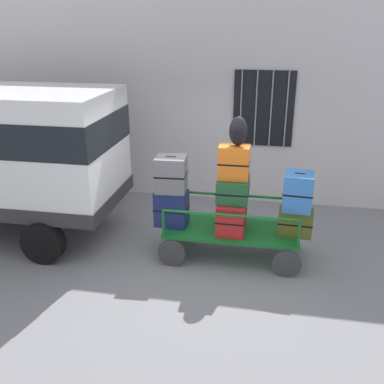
% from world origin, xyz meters
% --- Properties ---
extents(ground_plane, '(40.00, 40.00, 0.00)m').
position_xyz_m(ground_plane, '(0.00, 0.00, 0.00)').
color(ground_plane, gray).
extents(building_wall, '(12.00, 0.38, 5.00)m').
position_xyz_m(building_wall, '(0.00, 2.71, 2.50)').
color(building_wall, silver).
rests_on(building_wall, ground).
extents(luggage_cart, '(2.23, 1.01, 0.49)m').
position_xyz_m(luggage_cart, '(0.40, 0.07, 0.39)').
color(luggage_cart, '#146023').
rests_on(luggage_cart, ground).
extents(cart_railing, '(2.10, 0.87, 0.45)m').
position_xyz_m(cart_railing, '(0.40, 0.07, 0.86)').
color(cart_railing, '#146023').
rests_on(cart_railing, luggage_cart).
extents(suitcase_left_bottom, '(0.55, 0.39, 0.60)m').
position_xyz_m(suitcase_left_bottom, '(-0.59, 0.07, 0.79)').
color(suitcase_left_bottom, navy).
rests_on(suitcase_left_bottom, luggage_cart).
extents(suitcase_left_middle, '(0.51, 0.46, 0.57)m').
position_xyz_m(suitcase_left_middle, '(-0.59, 0.09, 1.37)').
color(suitcase_left_middle, slate).
rests_on(suitcase_left_middle, suitcase_left_bottom).
extents(suitcase_midleft_bottom, '(0.46, 0.65, 0.50)m').
position_xyz_m(suitcase_midleft_bottom, '(0.40, 0.03, 0.74)').
color(suitcase_midleft_bottom, '#B21E1E').
rests_on(suitcase_midleft_bottom, luggage_cart).
extents(suitcase_midleft_middle, '(0.50, 0.60, 0.37)m').
position_xyz_m(suitcase_midleft_middle, '(0.40, 0.11, 1.18)').
color(suitcase_midleft_middle, '#194C28').
rests_on(suitcase_midleft_middle, suitcase_midleft_bottom).
extents(suitcase_midleft_top, '(0.48, 0.33, 0.53)m').
position_xyz_m(suitcase_midleft_top, '(0.40, 0.07, 1.62)').
color(suitcase_midleft_top, orange).
rests_on(suitcase_midleft_top, suitcase_midleft_middle).
extents(suitcase_center_bottom, '(0.54, 0.29, 0.45)m').
position_xyz_m(suitcase_center_bottom, '(1.39, 0.04, 0.71)').
color(suitcase_center_bottom, '#4C5119').
rests_on(suitcase_center_bottom, luggage_cart).
extents(suitcase_center_middle, '(0.47, 0.48, 0.58)m').
position_xyz_m(suitcase_center_middle, '(1.39, 0.05, 1.23)').
color(suitcase_center_middle, '#3372C6').
rests_on(suitcase_center_middle, suitcase_center_bottom).
extents(backpack, '(0.27, 0.22, 0.44)m').
position_xyz_m(backpack, '(0.45, 0.06, 2.11)').
color(backpack, black).
rests_on(backpack, suitcase_midleft_top).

